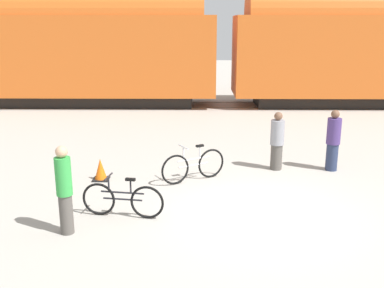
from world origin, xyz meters
TOP-DOWN VIEW (x-y plane):
  - ground_plane at (0.00, 0.00)m, footprint 80.00×80.00m
  - freight_train at (0.00, 12.82)m, footprint 57.45×3.06m
  - rail_near at (0.00, 12.11)m, footprint 69.45×0.07m
  - rail_far at (0.00, 13.54)m, footprint 69.45×0.07m
  - bicycle_silver at (-1.36, 2.01)m, footprint 1.56×0.96m
  - bicycle_black at (-2.77, -0.18)m, footprint 1.70×0.46m
  - person_in_green at (-3.70, -0.93)m, footprint 0.30×0.30m
  - person_in_grey at (0.87, 2.97)m, footprint 0.37×0.37m
  - person_in_purple at (2.34, 2.92)m, footprint 0.37×0.37m
  - traffic_cone at (-3.70, 2.06)m, footprint 0.40×0.40m

SIDE VIEW (x-z plane):
  - ground_plane at x=0.00m, z-range 0.00..0.00m
  - rail_near at x=0.00m, z-range 0.00..0.01m
  - rail_far at x=0.00m, z-range 0.00..0.01m
  - traffic_cone at x=-3.70m, z-range -0.02..0.53m
  - bicycle_black at x=-2.77m, z-range -0.06..0.80m
  - bicycle_silver at x=-1.36m, z-range -0.07..0.86m
  - person_in_grey at x=0.87m, z-range -0.01..1.57m
  - person_in_purple at x=2.34m, z-range -0.01..1.63m
  - person_in_green at x=-3.70m, z-range 0.02..1.72m
  - freight_train at x=0.00m, z-range 0.14..5.77m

